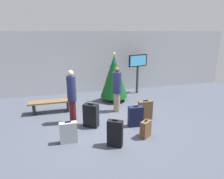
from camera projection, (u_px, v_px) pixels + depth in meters
ground_plane at (105, 123)px, 6.90m from camera, size 16.00×16.00×0.00m
back_wall at (87, 63)px, 10.12m from camera, size 16.00×0.20×3.09m
holiday_tree at (114, 76)px, 8.88m from camera, size 1.23×1.23×2.21m
flight_info_kiosk at (138, 66)px, 9.92m from camera, size 1.05×0.35×1.98m
waiting_bench at (51, 104)px, 7.73m from camera, size 1.69×0.44×0.48m
traveller_0 at (72, 95)px, 6.69m from camera, size 0.42×0.42×1.86m
traveller_1 at (117, 89)px, 7.70m from camera, size 0.44×0.44×1.78m
suitcase_0 at (146, 129)px, 5.94m from camera, size 0.41×0.36×0.56m
suitcase_1 at (69, 132)px, 5.64m from camera, size 0.49×0.18×0.66m
suitcase_2 at (136, 116)px, 6.62m from camera, size 0.50×0.26×0.73m
suitcase_3 at (91, 115)px, 6.58m from camera, size 0.55×0.49×0.82m
suitcase_4 at (145, 110)px, 7.13m from camera, size 0.52×0.19×0.74m
suitcase_5 at (115, 133)px, 5.44m from camera, size 0.46×0.39×0.80m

